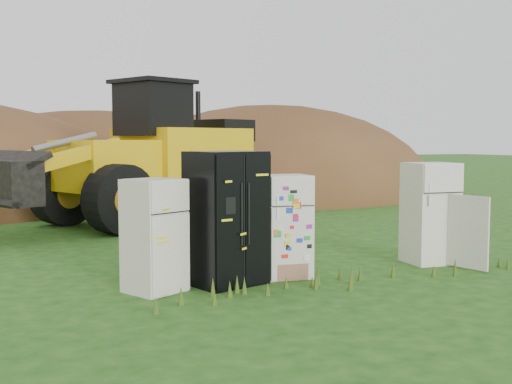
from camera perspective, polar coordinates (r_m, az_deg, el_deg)
ground at (r=10.22m, az=4.94°, el=-7.30°), size 120.00×120.00×0.00m
fridge_leftmost at (r=9.04m, az=-9.05°, el=-3.85°), size 0.91×0.89×1.58m
fridge_black_side at (r=9.39m, az=-2.67°, el=-2.33°), size 1.19×1.04×1.95m
fridge_sticker at (r=9.89m, az=2.64°, el=-3.05°), size 0.80×0.75×1.58m
fridge_open_door at (r=11.40m, az=15.22°, el=-1.81°), size 0.87×0.81×1.72m
wheel_loader at (r=16.06m, az=-11.64°, el=3.51°), size 8.07×5.64×3.62m
dirt_mound_right at (r=23.65m, az=1.52°, el=-0.41°), size 12.92×9.48×6.74m
dirt_mound_back at (r=27.89m, az=-13.82°, el=0.24°), size 16.63×11.09×6.63m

